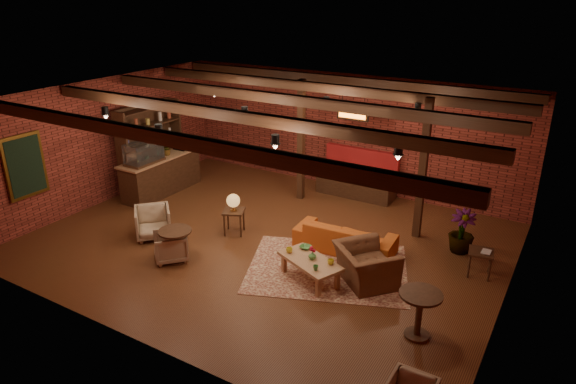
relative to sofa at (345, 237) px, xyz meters
The scene contains 28 objects.
floor 1.79m from the sofa, 162.36° to the right, with size 10.00×10.00×0.00m, color #3C1A0F.
ceiling 3.38m from the sofa, 162.36° to the right, with size 10.00×8.00×0.02m, color black.
wall_back 4.06m from the sofa, 115.78° to the left, with size 10.00×0.02×3.20m, color maroon.
wall_front 5.00m from the sofa, 110.28° to the right, with size 10.00×0.02×3.20m, color maroon.
wall_left 6.82m from the sofa, behind, with size 0.02×8.00×3.20m, color maroon.
wall_right 3.60m from the sofa, ahead, with size 0.02×8.00×3.20m, color maroon.
ceiling_beams 3.28m from the sofa, 162.36° to the right, with size 9.80×6.40×0.22m, color black, non-canonical shape.
ceiling_pipe 3.22m from the sofa, 147.49° to the left, with size 0.12×0.12×9.60m, color black.
post_left 3.33m from the sofa, 137.73° to the left, with size 0.16×0.16×3.20m, color black.
post_right 2.25m from the sofa, 52.51° to the left, with size 0.16×0.16×3.20m, color black.
service_counter 5.81m from the sofa, behind, with size 0.80×2.50×1.60m, color black, non-canonical shape.
plant_counter 5.78m from the sofa, behind, with size 0.35×0.39×0.30m, color #337F33.
shelving_hutch 6.26m from the sofa, behind, with size 0.52×2.00×2.40m, color black, non-canonical shape.
chalkboard_menu 7.30m from the sofa, 156.79° to the right, with size 0.08×0.96×1.46m, color black.
banquette 3.21m from the sofa, 109.60° to the left, with size 2.10×0.70×1.00m, color #A81C1E, non-canonical shape.
service_sign 3.45m from the sofa, 112.71° to the left, with size 0.86×0.06×0.30m, color orange.
ceiling_spotlights 3.09m from the sofa, 162.36° to the right, with size 6.40×4.40×0.28m, color black, non-canonical shape.
rug 0.96m from the sofa, 87.47° to the right, with size 3.17×2.42×0.01m, color maroon.
sofa is the anchor object (origin of this frame).
coffee_table 1.47m from the sofa, 92.62° to the right, with size 1.46×1.11×0.70m.
side_table_lamp 2.65m from the sofa, 167.43° to the right, with size 0.62×0.62×0.97m.
round_table_left 3.59m from the sofa, 141.22° to the right, with size 0.68×0.68×0.71m.
armchair_a 4.35m from the sofa, 157.64° to the right, with size 0.76×0.71×0.78m, color beige.
armchair_b 3.71m from the sofa, 142.68° to the right, with size 0.66×0.62×0.68m, color beige.
armchair_right 1.35m from the sofa, 48.11° to the right, with size 1.13×0.74×0.99m, color brown.
side_table_book 2.76m from the sofa, ahead, with size 0.54×0.54×0.55m.
round_table_right 3.10m from the sofa, 42.66° to the right, with size 0.69×0.69×0.81m.
plant_tall 2.72m from the sofa, 29.02° to the left, with size 1.60×1.60×2.86m, color #4C7F4C.
Camera 1 is at (5.69, -8.61, 5.34)m, focal length 32.00 mm.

